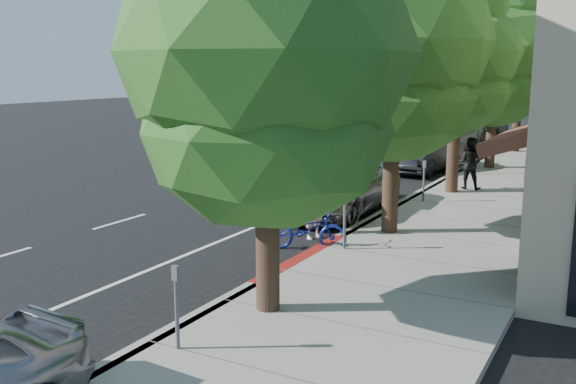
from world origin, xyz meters
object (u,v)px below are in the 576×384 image
Objects in this scene: street_tree_5 at (539,57)px; bicycle at (306,229)px; street_tree_3 at (496,51)px; silver_suv at (336,188)px; cyclist at (314,206)px; pedestrian at (470,163)px; street_tree_1 at (395,47)px; street_tree_4 at (521,55)px; dark_sedan at (426,154)px; white_pickup at (447,135)px; street_tree_0 at (267,60)px; dark_suv_far at (486,125)px; street_tree_2 at (458,55)px.

street_tree_5 reaches higher than bicycle.
street_tree_3 is 1.51× the size of silver_suv.
street_tree_3 is 4.95× the size of cyclist.
pedestrian reaches higher than silver_suv.
street_tree_1 reaches higher than cyclist.
pedestrian is (1.98, 7.77, 0.22)m from cyclist.
street_tree_4 reaches higher than cyclist.
dark_sedan is at bearing -13.12° from bicycle.
cyclist is (-1.60, -19.00, -4.00)m from street_tree_4.
street_tree_5 is 1.32× the size of white_pickup.
street_tree_1 reaches higher than dark_sedan.
street_tree_1 reaches higher than bicycle.
street_tree_0 is 17.03m from dark_sedan.
dark_suv_far is (-0.19, 21.51, 0.18)m from silver_suv.
street_tree_0 is 0.89× the size of street_tree_3.
street_tree_1 reaches higher than pedestrian.
white_pickup is at bearing 104.41° from dark_sedan.
street_tree_0 reaches higher than silver_suv.
cyclist is 8.02m from pedestrian.
street_tree_0 is 13.19m from pedestrian.
bicycle is 12.58m from dark_sedan.
dark_suv_far is (-2.53, 5.41, -3.89)m from street_tree_4.
street_tree_3 is 1.34× the size of white_pickup.
pedestrian is (0.38, -5.23, -3.83)m from street_tree_3.
street_tree_4 is 4.14× the size of bicycle.
dark_sedan is at bearing -76.28° from white_pickup.
street_tree_2 is at bearing -90.00° from street_tree_3.
street_tree_2 is 1.64× the size of dark_sedan.
white_pickup is (-1.50, 18.00, 0.06)m from cyclist.
street_tree_5 is (0.00, 30.00, 0.46)m from street_tree_0.
cyclist is (-1.60, 5.00, -3.49)m from street_tree_0.
street_tree_4 is 4.48× the size of pedestrian.
pedestrian reaches higher than bicycle.
street_tree_3 is 6.49m from pedestrian.
street_tree_1 is 1.04× the size of street_tree_2.
street_tree_1 reaches higher than street_tree_2.
street_tree_1 is at bearing -49.81° from bicycle.
street_tree_5 is (0.00, 24.00, 0.10)m from street_tree_1.
pedestrian is (3.48, -10.23, 0.16)m from white_pickup.
dark_suv_far is at bearing 115.10° from street_tree_4.
street_tree_3 is 4.58× the size of pedestrian.
street_tree_3 is at bearing -52.22° from white_pickup.
dark_sedan is 0.82× the size of dark_suv_far.
street_tree_3 is at bearing 90.00° from street_tree_1.
street_tree_1 is 4.29m from cyclist.
cyclist is at bearing -79.25° from white_pickup.
cyclist is 2.99m from silver_suv.
street_tree_5 is at bearing 15.33° from cyclist.
white_pickup is (-3.10, -1.00, -3.94)m from street_tree_4.
cyclist is (-1.60, -7.00, -3.77)m from street_tree_2.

